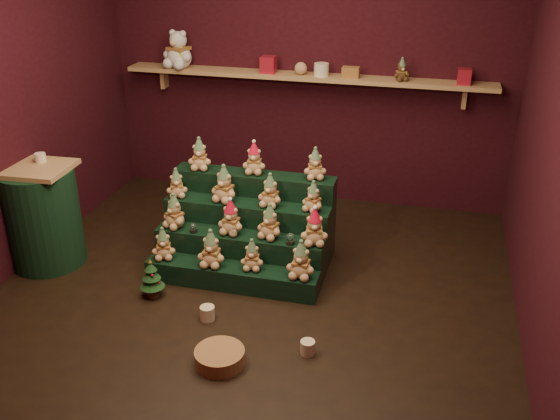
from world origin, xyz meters
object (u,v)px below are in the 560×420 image
(white_bear, at_px, (178,44))
(brown_bear, at_px, (402,70))
(mini_christmas_tree, at_px, (152,278))
(snow_globe_a, at_px, (193,228))
(snow_globe_b, at_px, (234,233))
(snow_globe_c, at_px, (290,239))
(mug_left, at_px, (207,313))
(riser_tier_front, at_px, (232,276))
(side_table, at_px, (43,216))
(mug_right, at_px, (308,347))
(wicker_basket, at_px, (220,357))

(white_bear, height_order, brown_bear, white_bear)
(brown_bear, bearing_deg, mini_christmas_tree, -155.10)
(snow_globe_a, height_order, snow_globe_b, snow_globe_a)
(snow_globe_c, xyz_separation_m, mug_left, (-0.47, -0.64, -0.35))
(brown_bear, bearing_deg, mug_left, -142.97)
(riser_tier_front, xyz_separation_m, side_table, (-1.64, -0.01, 0.34))
(snow_globe_b, height_order, side_table, side_table)
(snow_globe_b, xyz_separation_m, brown_bear, (1.12, 1.60, 1.02))
(mini_christmas_tree, height_order, mug_right, mini_christmas_tree)
(snow_globe_a, distance_m, wicker_basket, 1.29)
(wicker_basket, height_order, white_bear, white_bear)
(white_bear, bearing_deg, mini_christmas_tree, -57.95)
(wicker_basket, bearing_deg, side_table, 153.66)
(side_table, distance_m, wicker_basket, 2.12)
(snow_globe_b, relative_size, wicker_basket, 0.23)
(riser_tier_front, relative_size, mug_left, 12.99)
(mug_left, distance_m, wicker_basket, 0.52)
(snow_globe_c, bearing_deg, snow_globe_a, 180.00)
(mug_right, relative_size, brown_bear, 0.49)
(riser_tier_front, xyz_separation_m, mug_left, (-0.03, -0.48, -0.04))
(snow_globe_a, bearing_deg, mug_right, -36.60)
(snow_globe_b, relative_size, snow_globe_c, 0.83)
(riser_tier_front, bearing_deg, mini_christmas_tree, -152.58)
(mug_right, xyz_separation_m, white_bear, (-1.86, 2.45, 1.50))
(mini_christmas_tree, distance_m, wicker_basket, 1.02)
(snow_globe_c, distance_m, white_bear, 2.50)
(riser_tier_front, bearing_deg, side_table, -179.69)
(riser_tier_front, xyz_separation_m, snow_globe_a, (-0.37, 0.16, 0.31))
(snow_globe_b, bearing_deg, snow_globe_c, 0.00)
(side_table, xyz_separation_m, white_bear, (0.55, 1.77, 1.12))
(snow_globe_b, relative_size, side_table, 0.09)
(mug_left, relative_size, brown_bear, 0.53)
(riser_tier_front, bearing_deg, snow_globe_c, 19.95)
(mug_left, bearing_deg, snow_globe_c, 53.52)
(riser_tier_front, distance_m, mug_right, 1.03)
(snow_globe_b, distance_m, mini_christmas_tree, 0.73)
(mug_left, height_order, white_bear, white_bear)
(snow_globe_c, bearing_deg, wicker_basket, -101.17)
(side_table, xyz_separation_m, mug_right, (2.41, -0.68, -0.38))
(snow_globe_b, relative_size, mini_christmas_tree, 0.24)
(wicker_basket, bearing_deg, mini_christmas_tree, 140.34)
(snow_globe_a, xyz_separation_m, mini_christmas_tree, (-0.18, -0.45, -0.24))
(snow_globe_c, bearing_deg, snow_globe_b, 180.00)
(snow_globe_a, bearing_deg, wicker_basket, -61.42)
(mug_right, height_order, wicker_basket, wicker_basket)
(mug_right, relative_size, white_bear, 0.22)
(snow_globe_c, relative_size, side_table, 0.11)
(mini_christmas_tree, bearing_deg, mug_right, -16.73)
(mini_christmas_tree, xyz_separation_m, white_bear, (-0.54, 2.05, 1.39))
(snow_globe_a, distance_m, mini_christmas_tree, 0.54)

